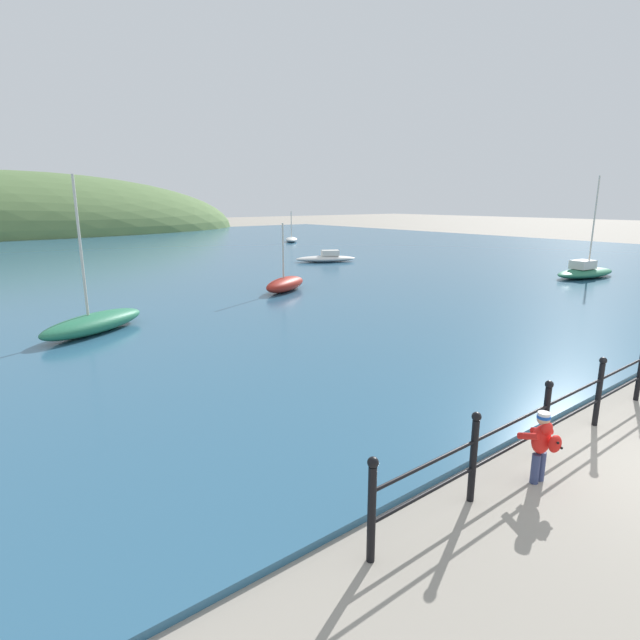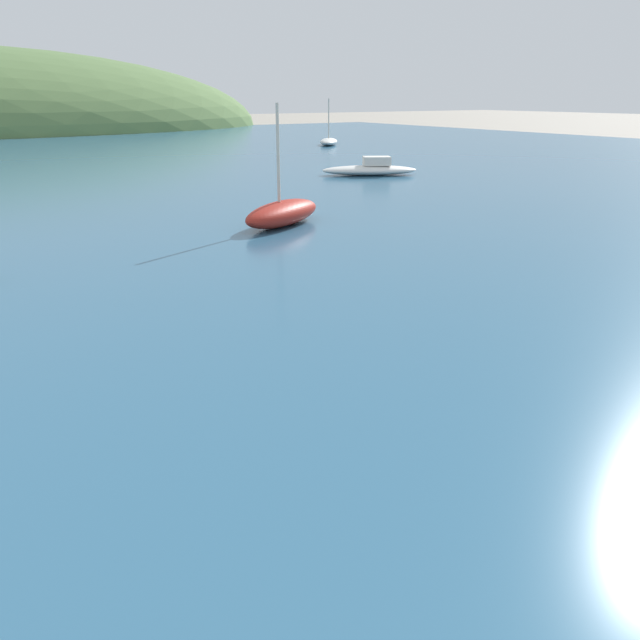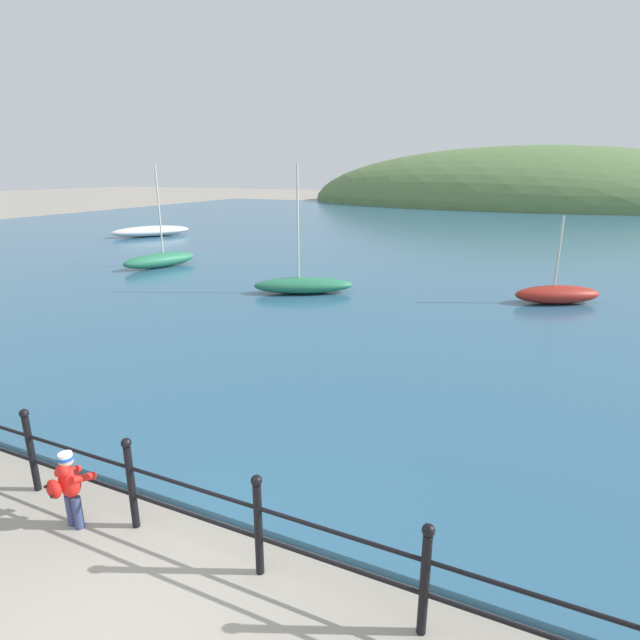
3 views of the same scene
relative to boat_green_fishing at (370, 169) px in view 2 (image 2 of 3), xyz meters
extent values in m
cube|color=#2D5B7A|center=(-11.22, 10.37, -0.27)|extent=(80.00, 60.00, 0.10)
ellipsoid|color=silver|center=(-0.03, 0.02, -0.04)|extent=(3.74, 2.73, 0.36)
cube|color=silver|center=(0.21, -0.11, 0.30)|extent=(1.19, 1.03, 0.33)
ellipsoid|color=maroon|center=(-7.63, -6.73, 0.06)|extent=(2.82, 2.06, 0.57)
cylinder|color=beige|center=(-7.75, -6.79, 1.43)|extent=(0.07, 0.07, 2.17)
ellipsoid|color=silver|center=(7.05, 13.61, -0.02)|extent=(2.56, 2.91, 0.40)
cylinder|color=beige|center=(6.96, 13.49, 1.32)|extent=(0.07, 0.07, 2.30)
camera|label=1|loc=(-19.01, -23.36, 3.39)|focal=28.00mm
camera|label=2|loc=(-14.76, -19.51, 2.68)|focal=35.00mm
camera|label=3|loc=(-8.10, -23.85, 3.85)|focal=28.00mm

